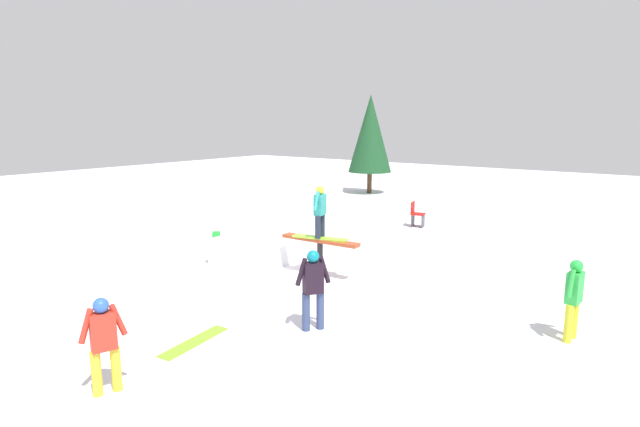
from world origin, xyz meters
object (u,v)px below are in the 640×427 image
(rail_feature, at_px, (320,245))
(folding_chair, at_px, (417,215))
(main_rider_on_rail, at_px, (320,213))
(backpack_on_snow, at_px, (216,238))
(bystander_red, at_px, (104,340))
(pine_tree_near, at_px, (370,134))
(loose_snowboard_lime, at_px, (194,342))
(bystander_green, at_px, (574,296))
(bystander_black, at_px, (313,286))

(rail_feature, bearing_deg, folding_chair, 92.25)
(rail_feature, relative_size, folding_chair, 2.32)
(main_rider_on_rail, distance_m, backpack_on_snow, 4.71)
(rail_feature, distance_m, bystander_red, 5.95)
(bystander_red, relative_size, pine_tree_near, 0.28)
(loose_snowboard_lime, bearing_deg, main_rider_on_rail, 179.59)
(bystander_red, relative_size, bystander_green, 0.97)
(bystander_green, distance_m, bystander_black, 4.38)
(bystander_red, height_order, bystander_black, bystander_black)
(main_rider_on_rail, relative_size, folding_chair, 1.57)
(bystander_green, relative_size, bystander_black, 0.96)
(rail_feature, distance_m, main_rider_on_rail, 0.77)
(bystander_red, relative_size, folding_chair, 1.54)
(loose_snowboard_lime, bearing_deg, bystander_black, 134.86)
(bystander_green, bearing_deg, main_rider_on_rail, -85.72)
(bystander_green, bearing_deg, folding_chair, -130.53)
(bystander_green, distance_m, folding_chair, 9.16)
(bystander_green, relative_size, folding_chair, 1.59)
(bystander_red, xyz_separation_m, backpack_on_snow, (-5.21, 6.64, -0.59))
(pine_tree_near, bearing_deg, bystander_black, -62.36)
(rail_feature, xyz_separation_m, bystander_red, (0.76, -5.90, 0.00))
(bystander_black, xyz_separation_m, loose_snowboard_lime, (-1.28, -1.62, -0.80))
(rail_feature, bearing_deg, bystander_red, -85.92)
(bystander_black, height_order, backpack_on_snow, bystander_black)
(main_rider_on_rail, bearing_deg, bystander_red, -95.43)
(bystander_green, distance_m, backpack_on_snow, 10.03)
(folding_chair, height_order, pine_tree_near, pine_tree_near)
(bystander_red, xyz_separation_m, bystander_black, (0.99, 3.34, 0.05))
(pine_tree_near, bearing_deg, backpack_on_snow, -81.61)
(folding_chair, distance_m, backpack_on_snow, 6.92)
(backpack_on_snow, height_order, pine_tree_near, pine_tree_near)
(main_rider_on_rail, bearing_deg, backpack_on_snow, 157.84)
(rail_feature, relative_size, bystander_red, 1.50)
(pine_tree_near, bearing_deg, rail_feature, -63.82)
(main_rider_on_rail, distance_m, bystander_red, 5.99)
(bystander_green, relative_size, backpack_on_snow, 4.12)
(main_rider_on_rail, relative_size, backpack_on_snow, 4.06)
(bystander_black, xyz_separation_m, backpack_on_snow, (-6.20, 3.30, -0.65))
(bystander_red, xyz_separation_m, pine_tree_near, (-6.96, 18.52, 2.24))
(bystander_red, relative_size, bystander_black, 0.94)
(bystander_red, xyz_separation_m, folding_chair, (-1.38, 12.39, -0.35))
(bystander_red, height_order, folding_chair, bystander_red)
(bystander_red, relative_size, backpack_on_snow, 4.00)
(main_rider_on_rail, relative_size, bystander_black, 0.95)
(bystander_black, bearing_deg, rail_feature, -109.93)
(bystander_green, height_order, loose_snowboard_lime, bystander_green)
(folding_chair, bearing_deg, backpack_on_snow, 134.37)
(loose_snowboard_lime, relative_size, folding_chair, 1.58)
(main_rider_on_rail, bearing_deg, bystander_green, -15.95)
(bystander_green, height_order, pine_tree_near, pine_tree_near)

